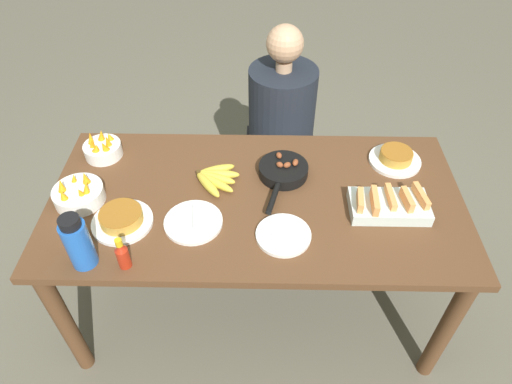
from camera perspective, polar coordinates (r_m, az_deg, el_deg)
The scene contains 14 objects.
ground_plane at distance 2.48m, azimuth -0.00°, elevation -13.18°, with size 14.00×14.00×0.00m, color #666051.
dining_table at distance 1.96m, azimuth -0.00°, elevation -2.73°, with size 1.71×0.85×0.76m.
banana_bunch at distance 1.95m, azimuth -5.25°, elevation 1.77°, with size 0.20×0.22×0.04m.
melon_tray at distance 1.89m, azimuth 16.29°, elevation -1.57°, with size 0.31×0.17×0.10m.
skillet at distance 1.97m, azimuth 3.40°, elevation 2.64°, with size 0.21×0.37×0.08m.
frittata_plate_center at distance 1.84m, azimuth -16.45°, elevation -3.24°, with size 0.24×0.24×0.06m.
frittata_plate_side at distance 2.13m, azimuth 17.03°, elevation 4.11°, with size 0.23×0.23×0.06m.
empty_plate_near_front at distance 1.74m, azimuth 3.44°, elevation -5.40°, with size 0.21×0.21×0.02m.
empty_plate_far_left at distance 1.80m, azimuth -7.83°, elevation -3.76°, with size 0.23×0.23×0.02m.
fruit_bowl_mango at distance 1.99m, azimuth -21.29°, elevation -0.23°, with size 0.20×0.20×0.11m.
fruit_bowl_citrus at distance 2.18m, azimuth -18.63°, elevation 5.17°, with size 0.17×0.17×0.12m.
water_bottle at distance 1.70m, azimuth -21.37°, elevation -5.90°, with size 0.09×0.09×0.23m.
hot_sauce_bottle at distance 1.68m, azimuth -16.35°, elevation -7.51°, with size 0.05×0.05×0.14m.
person_figure at distance 2.60m, azimuth 3.05°, elevation 5.90°, with size 0.39×0.39×1.18m.
Camera 1 is at (0.03, -1.34, 2.09)m, focal length 32.00 mm.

